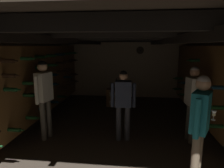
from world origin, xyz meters
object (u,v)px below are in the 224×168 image
object	(u,v)px
display_bottle	(116,85)
person_host_center	(123,100)
wine_crate_stack	(114,97)
person_guest_near_right	(200,120)
person_guest_mid_left	(44,92)
person_guest_mid_right	(193,97)

from	to	relation	value
display_bottle	person_host_center	world-z (taller)	person_host_center
wine_crate_stack	person_guest_near_right	bearing A→B (deg)	-66.57
display_bottle	person_guest_mid_left	distance (m)	2.97
wine_crate_stack	person_host_center	size ratio (longest dim) A/B	0.39
wine_crate_stack	person_guest_near_right	xyz separation A→B (m)	(1.61, -3.71, 0.70)
display_bottle	person_guest_mid_right	bearing A→B (deg)	-52.92
display_bottle	person_guest_mid_right	distance (m)	3.04
wine_crate_stack	person_host_center	distance (m)	2.58
person_host_center	person_guest_mid_left	distance (m)	1.72
wine_crate_stack	person_guest_mid_right	bearing A→B (deg)	-51.22
wine_crate_stack	person_guest_mid_left	xyz separation A→B (m)	(-1.27, -2.57, 0.77)
display_bottle	wine_crate_stack	bearing A→B (deg)	-132.17
display_bottle	person_guest_mid_left	size ratio (longest dim) A/B	0.20
display_bottle	person_guest_mid_right	world-z (taller)	person_guest_mid_right
wine_crate_stack	display_bottle	world-z (taller)	display_bottle
wine_crate_stack	person_guest_near_right	world-z (taller)	person_guest_near_right
person_guest_mid_left	wine_crate_stack	bearing A→B (deg)	63.59
wine_crate_stack	person_guest_mid_left	distance (m)	2.97
display_bottle	person_host_center	size ratio (longest dim) A/B	0.23
person_host_center	person_guest_near_right	world-z (taller)	person_guest_near_right
person_host_center	person_guest_mid_left	world-z (taller)	person_guest_mid_left
person_guest_near_right	person_guest_mid_right	xyz separation A→B (m)	(0.28, 1.36, -0.01)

